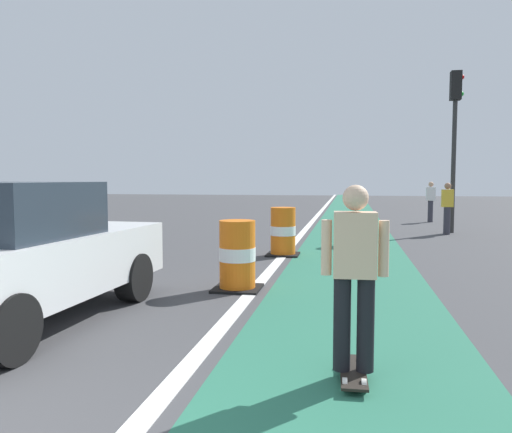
{
  "coord_description": "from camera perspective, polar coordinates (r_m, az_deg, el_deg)",
  "views": [
    {
      "loc": [
        2.35,
        -2.18,
        1.74
      ],
      "look_at": [
        0.81,
        6.17,
        1.1
      ],
      "focal_mm": 35.38,
      "sensor_mm": 36.0,
      "label": 1
    }
  ],
  "objects": [
    {
      "name": "pedestrian_waiting",
      "position": [
        21.25,
        19.14,
        1.72
      ],
      "size": [
        0.34,
        0.2,
        1.61
      ],
      "color": "#33333D",
      "rests_on": "ground"
    },
    {
      "name": "pedestrian_crossing",
      "position": [
        16.71,
        20.81,
        1.03
      ],
      "size": [
        0.34,
        0.2,
        1.61
      ],
      "color": "#33333D",
      "rests_on": "ground"
    },
    {
      "name": "parked_sedan_nearest",
      "position": [
        6.68,
        -25.25,
        -3.92
      ],
      "size": [
        2.07,
        4.18,
        1.7
      ],
      "color": "silver",
      "rests_on": "ground"
    },
    {
      "name": "traffic_barrel_front",
      "position": [
        7.9,
        -2.12,
        -4.49
      ],
      "size": [
        0.73,
        0.73,
        1.09
      ],
      "color": "orange",
      "rests_on": "ground"
    },
    {
      "name": "skateboarder_on_lane",
      "position": [
        4.43,
        11.07,
        -6.57
      ],
      "size": [
        0.57,
        0.81,
        1.69
      ],
      "color": "black",
      "rests_on": "ground"
    },
    {
      "name": "traffic_barrel_mid",
      "position": [
        11.42,
        3.07,
        -1.76
      ],
      "size": [
        0.73,
        0.73,
        1.09
      ],
      "color": "orange",
      "rests_on": "ground"
    },
    {
      "name": "lane_divider_stripe",
      "position": [
        14.36,
        4.61,
        -2.64
      ],
      "size": [
        0.2,
        80.0,
        0.01
      ],
      "primitive_type": "cube",
      "color": "silver",
      "rests_on": "ground"
    },
    {
      "name": "bike_lane_strip",
      "position": [
        14.29,
        10.61,
        -2.74
      ],
      "size": [
        2.5,
        80.0,
        0.01
      ],
      "primitive_type": "cube",
      "color": "#286B51",
      "rests_on": "ground"
    },
    {
      "name": "traffic_light_corner",
      "position": [
        17.35,
        21.57,
        9.84
      ],
      "size": [
        0.41,
        0.32,
        5.1
      ],
      "color": "#2D2D2D",
      "rests_on": "ground"
    }
  ]
}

